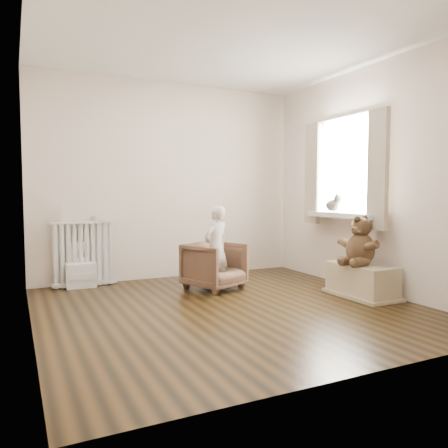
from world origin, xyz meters
name	(u,v)px	position (x,y,z in m)	size (l,w,h in m)	color
floor	(230,308)	(0.00, 0.00, 0.00)	(3.60, 3.60, 0.01)	black
ceiling	(230,39)	(0.00, 0.00, 2.60)	(3.60, 3.60, 0.01)	white
back_wall	(170,181)	(0.00, 1.80, 1.30)	(3.60, 0.02, 2.60)	#EEE7CF
front_wall	(365,165)	(0.00, -1.80, 1.30)	(3.60, 0.02, 2.60)	#EEE7CF
left_wall	(27,172)	(-1.80, 0.00, 1.30)	(0.02, 3.60, 2.60)	#EEE7CF
right_wall	(370,179)	(1.80, 0.00, 1.30)	(0.02, 3.60, 2.60)	#EEE7CF
window	(349,167)	(1.76, 0.30, 1.45)	(0.03, 0.90, 1.10)	white
window_sill	(343,215)	(1.67, 0.30, 0.87)	(0.22, 1.10, 0.06)	silver
curtain_left	(378,169)	(1.65, -0.27, 1.39)	(0.06, 0.26, 1.30)	#BCAD92
curtain_right	(313,174)	(1.65, 0.87, 1.39)	(0.06, 0.26, 1.30)	#BCAD92
radiator	(84,254)	(-1.15, 1.68, 0.39)	(0.76, 0.14, 0.80)	silver
paper_doll	(68,210)	(-1.32, 1.68, 0.93)	(0.16, 0.01, 0.26)	beige
tin_a	(94,218)	(-1.02, 1.68, 0.83)	(0.09, 0.09, 0.05)	#A59E8C
toy_vanity	(80,264)	(-1.20, 1.65, 0.28)	(0.34, 0.25, 0.54)	silver
armchair	(214,266)	(0.22, 0.85, 0.28)	(0.59, 0.61, 0.55)	brown
child	(216,247)	(0.22, 0.80, 0.50)	(0.35, 0.23, 0.97)	silver
toy_bench	(362,278)	(1.52, -0.20, 0.20)	(0.40, 0.75, 0.35)	tan
teddy_bear	(361,236)	(1.49, -0.21, 0.67)	(0.43, 0.33, 0.53)	#382516
plush_cat	(333,204)	(1.66, 0.46, 1.00)	(0.17, 0.27, 0.23)	slate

